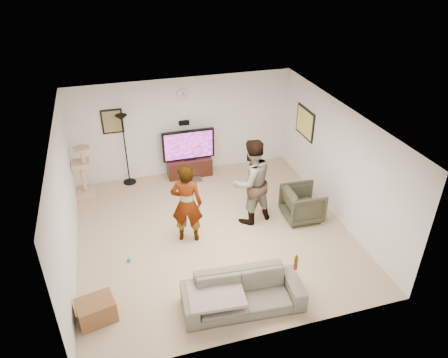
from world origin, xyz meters
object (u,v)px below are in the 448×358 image
object	(u,v)px
side_table	(96,310)
armchair	(303,204)
floor_lamp	(126,150)
tv	(188,145)
beer_bottle	(296,263)
cat_tree	(82,173)
person_right	(251,182)
tv_stand	(189,167)
sofa	(243,293)
person_left	(187,204)

from	to	relation	value
side_table	armchair	bearing A→B (deg)	20.58
floor_lamp	armchair	size ratio (longest dim) A/B	2.23
tv	beer_bottle	bearing A→B (deg)	-79.85
cat_tree	beer_bottle	xyz separation A→B (m)	(3.40, -4.23, 0.04)
floor_lamp	armchair	world-z (taller)	floor_lamp
cat_tree	person_right	size ratio (longest dim) A/B	0.70
tv_stand	sofa	xyz separation A→B (m)	(-0.10, -4.59, 0.06)
cat_tree	tv_stand	bearing A→B (deg)	8.06
floor_lamp	sofa	size ratio (longest dim) A/B	0.90
cat_tree	person_left	xyz separation A→B (m)	(1.99, -2.20, 0.18)
armchair	side_table	size ratio (longest dim) A/B	1.38
tv_stand	armchair	size ratio (longest dim) A/B	1.39
side_table	person_right	bearing A→B (deg)	30.11
sofa	armchair	xyz separation A→B (m)	(2.05, 2.04, 0.07)
floor_lamp	armchair	xyz separation A→B (m)	(3.49, -2.60, -0.53)
armchair	side_table	xyz separation A→B (m)	(-4.40, -1.65, -0.17)
tv	armchair	xyz separation A→B (m)	(1.95, -2.55, -0.49)
sofa	person_right	bearing A→B (deg)	72.12
person_left	side_table	size ratio (longest dim) A/B	2.91
side_table	sofa	bearing A→B (deg)	-9.44
floor_lamp	cat_tree	bearing A→B (deg)	-158.55
tv	armchair	size ratio (longest dim) A/B	1.63
tv_stand	side_table	bearing A→B (deg)	-120.20
sofa	armchair	size ratio (longest dim) A/B	2.49
tv	person_right	xyz separation A→B (m)	(0.84, -2.29, 0.10)
floor_lamp	side_table	world-z (taller)	floor_lamp
cat_tree	side_table	bearing A→B (deg)	-88.06
tv_stand	person_left	size ratio (longest dim) A/B	0.66
person_right	armchair	distance (m)	1.28
tv_stand	tv	xyz separation A→B (m)	(0.00, 0.00, 0.62)
beer_bottle	cat_tree	bearing A→B (deg)	128.79
tv_stand	floor_lamp	world-z (taller)	floor_lamp
person_right	beer_bottle	world-z (taller)	person_right
cat_tree	sofa	bearing A→B (deg)	-59.63
tv_stand	sofa	distance (m)	4.59
person_left	sofa	world-z (taller)	person_left
tv	person_left	size ratio (longest dim) A/B	0.77
person_left	armchair	bearing A→B (deg)	-162.62
tv	cat_tree	world-z (taller)	cat_tree
floor_lamp	tv	bearing A→B (deg)	-1.68
floor_lamp	tv_stand	bearing A→B (deg)	-1.68
armchair	side_table	world-z (taller)	armchair
sofa	floor_lamp	bearing A→B (deg)	111.61
side_table	tv_stand	bearing A→B (deg)	59.80
person_right	armchair	world-z (taller)	person_right
sofa	beer_bottle	distance (m)	1.01
tv	sofa	size ratio (longest dim) A/B	0.66
floor_lamp	beer_bottle	size ratio (longest dim) A/B	7.18
tv_stand	cat_tree	xyz separation A→B (m)	(-2.58, -0.36, 0.43)
person_right	beer_bottle	bearing A→B (deg)	75.19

